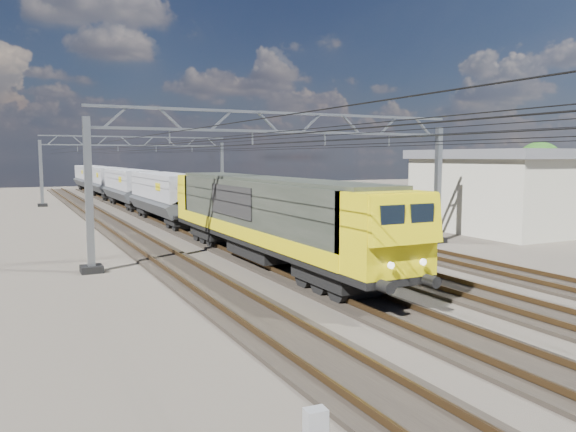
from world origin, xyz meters
name	(u,v)px	position (x,y,z in m)	size (l,w,h in m)	color
ground	(331,269)	(0.00, 0.00, 0.00)	(160.00, 160.00, 0.00)	#29241F
track_outer_west	(199,281)	(-6.00, 0.00, 0.07)	(2.60, 140.00, 0.30)	black
track_loco	(290,272)	(-2.00, 0.00, 0.07)	(2.60, 140.00, 0.30)	black
track_inner_east	(369,264)	(2.00, 0.00, 0.07)	(2.60, 140.00, 0.30)	black
track_outer_east	(437,257)	(6.00, 0.00, 0.07)	(2.60, 140.00, 0.30)	black
catenary_gantry_mid	(290,177)	(0.00, 4.00, 3.91)	(19.90, 0.90, 7.11)	gray
catenary_gantry_far	(138,167)	(0.00, 40.00, 3.91)	(19.90, 0.90, 7.11)	gray
overhead_wires	(257,142)	(0.00, 8.00, 5.75)	(12.03, 140.00, 0.53)	black
locomotive	(266,214)	(-2.00, 2.47, 2.33)	(2.76, 21.10, 3.62)	black
hopper_wagon_lead	(167,194)	(-2.00, 20.17, 2.23)	(3.38, 13.00, 3.25)	black
hopper_wagon_mid	(130,185)	(-2.00, 34.37, 2.23)	(3.38, 13.00, 3.25)	black
hopper_wagon_third	(106,180)	(-2.00, 48.57, 2.23)	(3.38, 13.00, 3.25)	black
hopper_wagon_fourth	(90,176)	(-2.00, 62.77, 2.23)	(3.38, 13.00, 3.25)	black
trackside_cabinet	(316,425)	(-8.44, -13.61, 0.77)	(0.36, 0.28, 1.03)	gray
industrial_shed	(555,188)	(22.00, 6.00, 2.73)	(18.60, 10.60, 5.40)	#B8B5A2
tree_far	(543,167)	(30.32, 13.79, 4.00)	(4.79, 4.39, 6.29)	#3B291B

